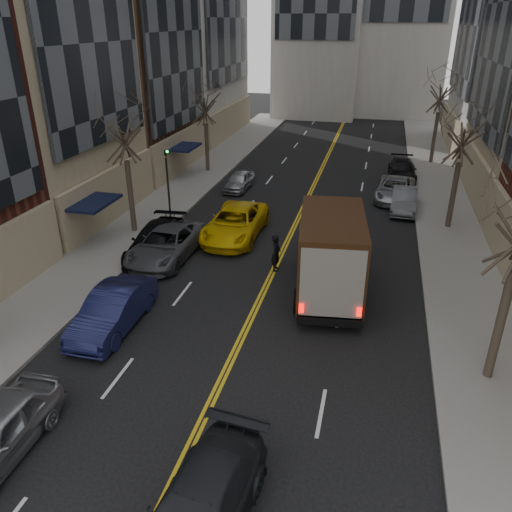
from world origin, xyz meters
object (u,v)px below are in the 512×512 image
at_px(taxi, 235,223).
at_px(pedestrian, 276,253).
at_px(ups_truck, 330,253).
at_px(observer_sedan, 199,511).

height_order(taxi, pedestrian, pedestrian).
relative_size(ups_truck, pedestrian, 3.92).
relative_size(observer_sedan, pedestrian, 2.90).
relative_size(observer_sedan, taxi, 0.89).
xyz_separation_m(taxi, pedestrian, (3.07, -3.48, 0.09)).
bearing_deg(observer_sedan, ups_truck, 88.59).
height_order(ups_truck, observer_sedan, ups_truck).
distance_m(ups_truck, taxi, 7.76).
bearing_deg(pedestrian, taxi, 44.04).
height_order(observer_sedan, pedestrian, pedestrian).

